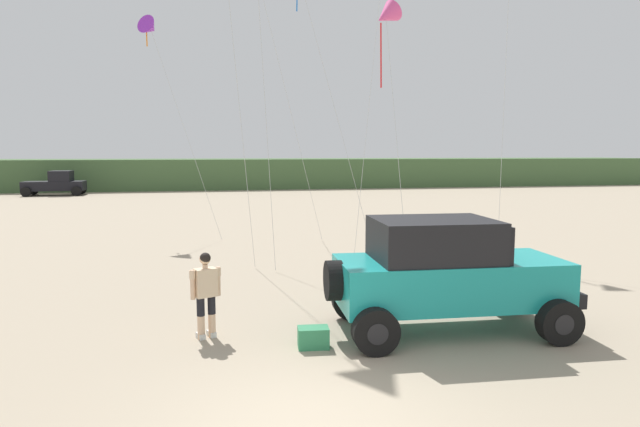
{
  "coord_description": "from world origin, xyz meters",
  "views": [
    {
      "loc": [
        -1.23,
        -6.67,
        3.58
      ],
      "look_at": [
        0.92,
        4.41,
        2.27
      ],
      "focal_mm": 30.51,
      "sensor_mm": 36.0,
      "label": 1
    }
  ],
  "objects": [
    {
      "name": "distant_pickup",
      "position": [
        -13.85,
        40.58,
        0.94
      ],
      "size": [
        4.65,
        2.49,
        1.98
      ],
      "color": "black",
      "rests_on": "ground_plane"
    },
    {
      "name": "dune_ridge",
      "position": [
        -0.7,
        47.23,
        1.4
      ],
      "size": [
        90.0,
        7.74,
        2.8
      ],
      "primitive_type": "cube",
      "color": "#426038",
      "rests_on": "ground_plane"
    },
    {
      "name": "jeep",
      "position": [
        3.22,
        3.17,
        1.2
      ],
      "size": [
        4.9,
        2.55,
        2.26
      ],
      "color": "teal",
      "rests_on": "ground_plane"
    },
    {
      "name": "kite_orange_streamer",
      "position": [
        4.32,
        10.72,
        7.89
      ],
      "size": [
        1.21,
        3.86,
        8.45
      ],
      "color": "#E04C93",
      "rests_on": "ground_plane"
    },
    {
      "name": "kite_blue_swept",
      "position": [
        -3.79,
        18.21,
        8.8
      ],
      "size": [
        3.46,
        3.51,
        9.37
      ],
      "color": "purple",
      "rests_on": "ground_plane"
    },
    {
      "name": "cooler_box",
      "position": [
        0.48,
        2.76,
        0.19
      ],
      "size": [
        0.59,
        0.4,
        0.38
      ],
      "primitive_type": "cube",
      "rotation": [
        0.0,
        0.0,
        -0.08
      ],
      "color": "#2D7F51",
      "rests_on": "ground_plane"
    },
    {
      "name": "ground_plane",
      "position": [
        0.0,
        0.0,
        0.0
      ],
      "size": [
        220.0,
        220.0,
        0.0
      ],
      "primitive_type": "plane",
      "color": "gray"
    },
    {
      "name": "person_watching",
      "position": [
        -1.44,
        3.66,
        0.94
      ],
      "size": [
        0.59,
        0.42,
        1.67
      ],
      "color": "#DBB28E",
      "rests_on": "ground_plane"
    }
  ]
}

